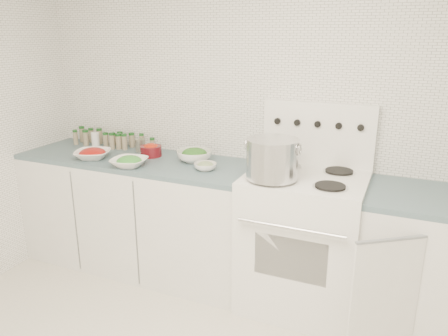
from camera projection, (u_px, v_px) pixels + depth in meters
room_walls at (130, 98)px, 1.76m from camera, size 3.54×3.04×2.52m
counter_left at (140, 213)px, 3.44m from camera, size 1.85×0.62×0.90m
stove at (303, 237)px, 2.93m from camera, size 0.76×0.70×1.36m
counter_right at (437, 268)px, 2.63m from camera, size 0.89×0.86×0.90m
stock_pot at (272, 157)px, 2.67m from camera, size 0.34×0.32×0.25m
bowl_tomato at (93, 154)px, 3.28m from camera, size 0.34×0.34×0.09m
bowl_snowpea at (129, 162)px, 3.08m from camera, size 0.27×0.27×0.08m
bowl_broccoli at (194, 155)px, 3.21m from camera, size 0.34×0.34×0.10m
bowl_zucchini at (205, 166)px, 3.01m from camera, size 0.20×0.20×0.06m
bowl_pepper at (151, 150)px, 3.34m from camera, size 0.16×0.16×0.10m
salt_canister at (95, 140)px, 3.59m from camera, size 0.07×0.07×0.12m
tin_can at (140, 145)px, 3.47m from camera, size 0.10×0.10×0.10m
spice_cluster at (109, 139)px, 3.63m from camera, size 0.76×0.16×0.14m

